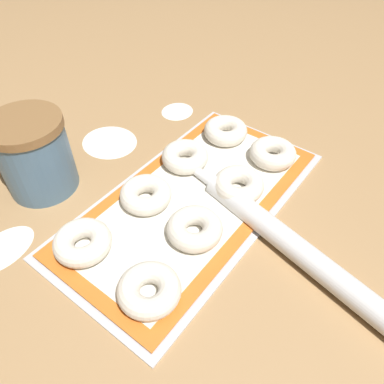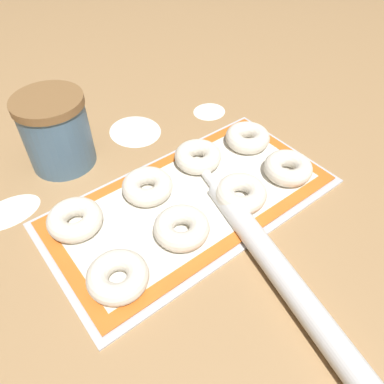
# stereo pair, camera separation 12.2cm
# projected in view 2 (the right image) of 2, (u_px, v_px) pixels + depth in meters

# --- Properties ---
(ground_plane) EXTENTS (2.80, 2.80, 0.00)m
(ground_plane) POSITION_uv_depth(u_px,v_px,m) (197.00, 204.00, 0.70)
(ground_plane) COLOR #A87F51
(baking_tray) EXTENTS (0.54, 0.28, 0.01)m
(baking_tray) POSITION_uv_depth(u_px,v_px,m) (192.00, 201.00, 0.70)
(baking_tray) COLOR silver
(baking_tray) RESTS_ON ground_plane
(baking_mat) EXTENTS (0.51, 0.26, 0.00)m
(baking_mat) POSITION_uv_depth(u_px,v_px,m) (192.00, 199.00, 0.69)
(baking_mat) COLOR orange
(baking_mat) RESTS_ON baking_tray
(bagel_front_far_left) EXTENTS (0.09, 0.09, 0.03)m
(bagel_front_far_left) POSITION_uv_depth(u_px,v_px,m) (118.00, 277.00, 0.56)
(bagel_front_far_left) COLOR silver
(bagel_front_far_left) RESTS_ON baking_mat
(bagel_front_mid_left) EXTENTS (0.09, 0.09, 0.03)m
(bagel_front_mid_left) POSITION_uv_depth(u_px,v_px,m) (182.00, 228.00, 0.62)
(bagel_front_mid_left) COLOR silver
(bagel_front_mid_left) RESTS_ON baking_mat
(bagel_front_mid_right) EXTENTS (0.09, 0.09, 0.03)m
(bagel_front_mid_right) POSITION_uv_depth(u_px,v_px,m) (241.00, 193.00, 0.68)
(bagel_front_mid_right) COLOR silver
(bagel_front_mid_right) RESTS_ON baking_mat
(bagel_front_far_right) EXTENTS (0.09, 0.09, 0.03)m
(bagel_front_far_right) POSITION_uv_depth(u_px,v_px,m) (288.00, 168.00, 0.73)
(bagel_front_far_right) COLOR silver
(bagel_front_far_right) RESTS_ON baking_mat
(bagel_back_far_left) EXTENTS (0.09, 0.09, 0.03)m
(bagel_back_far_left) POSITION_uv_depth(u_px,v_px,m) (75.00, 219.00, 0.63)
(bagel_back_far_left) COLOR silver
(bagel_back_far_left) RESTS_ON baking_mat
(bagel_back_mid_left) EXTENTS (0.09, 0.09, 0.03)m
(bagel_back_mid_left) POSITION_uv_depth(u_px,v_px,m) (147.00, 186.00, 0.69)
(bagel_back_mid_left) COLOR silver
(bagel_back_mid_left) RESTS_ON baking_mat
(bagel_back_mid_right) EXTENTS (0.09, 0.09, 0.03)m
(bagel_back_mid_right) POSITION_uv_depth(u_px,v_px,m) (198.00, 157.00, 0.75)
(bagel_back_mid_right) COLOR silver
(bagel_back_mid_right) RESTS_ON baking_mat
(bagel_back_far_right) EXTENTS (0.09, 0.09, 0.03)m
(bagel_back_far_right) POSITION_uv_depth(u_px,v_px,m) (247.00, 138.00, 0.80)
(bagel_back_far_right) COLOR silver
(bagel_back_far_right) RESTS_ON baking_mat
(flour_canister) EXTENTS (0.13, 0.13, 0.15)m
(flour_canister) POSITION_uv_depth(u_px,v_px,m) (56.00, 132.00, 0.73)
(flour_canister) COLOR slate
(flour_canister) RESTS_ON ground_plane
(rolling_pin) EXTENTS (0.13, 0.49, 0.04)m
(rolling_pin) POSITION_uv_depth(u_px,v_px,m) (279.00, 272.00, 0.57)
(rolling_pin) COLOR silver
(rolling_pin) RESTS_ON ground_plane
(flour_patch_near) EXTENTS (0.11, 0.13, 0.00)m
(flour_patch_near) POSITION_uv_depth(u_px,v_px,m) (135.00, 131.00, 0.86)
(flour_patch_near) COLOR white
(flour_patch_near) RESTS_ON ground_plane
(flour_patch_far) EXTENTS (0.08, 0.07, 0.00)m
(flour_patch_far) POSITION_uv_depth(u_px,v_px,m) (209.00, 111.00, 0.91)
(flour_patch_far) COLOR white
(flour_patch_far) RESTS_ON ground_plane
(flour_patch_side) EXTENTS (0.12, 0.08, 0.00)m
(flour_patch_side) POSITION_uv_depth(u_px,v_px,m) (8.00, 212.00, 0.68)
(flour_patch_side) COLOR white
(flour_patch_side) RESTS_ON ground_plane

